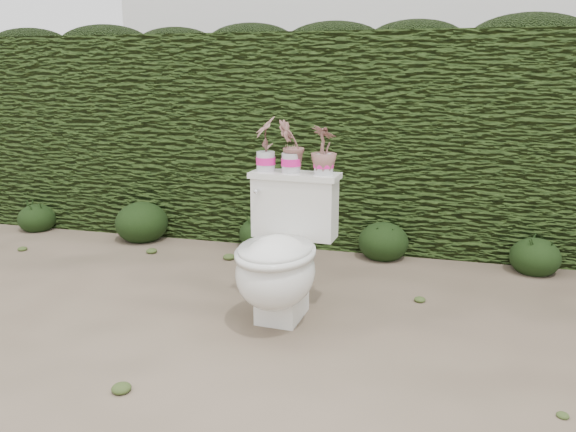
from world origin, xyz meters
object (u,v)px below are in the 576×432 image
(potted_plant_center, at_px, (291,148))
(potted_plant_right, at_px, (324,151))
(potted_plant_left, at_px, (266,145))
(toilet, at_px, (281,257))

(potted_plant_center, xyz_separation_m, potted_plant_right, (0.19, -0.01, -0.01))
(potted_plant_left, xyz_separation_m, potted_plant_center, (0.15, -0.01, -0.01))
(toilet, height_order, potted_plant_right, potted_plant_right)
(potted_plant_left, bearing_deg, potted_plant_center, 62.57)
(potted_plant_left, height_order, potted_plant_right, potted_plant_left)
(potted_plant_right, bearing_deg, toilet, 81.75)
(toilet, relative_size, potted_plant_right, 3.08)
(potted_plant_right, bearing_deg, potted_plant_left, 26.27)
(potted_plant_left, relative_size, potted_plant_right, 1.16)
(potted_plant_left, bearing_deg, toilet, 8.46)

